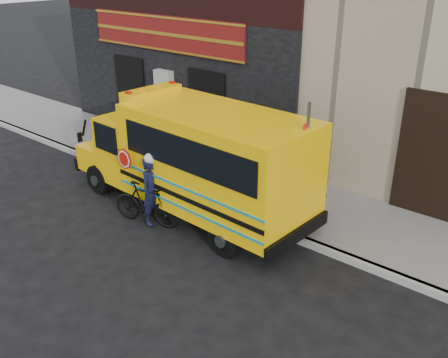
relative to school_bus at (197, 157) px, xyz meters
name	(u,v)px	position (x,y,z in m)	size (l,w,h in m)	color
ground	(154,260)	(0.69, -2.17, -1.51)	(120.00, 120.00, 0.00)	black
curb	(231,213)	(0.69, 0.43, -1.43)	(40.00, 0.20, 0.15)	#9C9D97
sidewalk	(266,192)	(0.69, 1.93, -1.43)	(40.00, 3.00, 0.15)	slate
school_bus	(197,157)	(0.00, 0.00, 0.00)	(6.99, 2.51, 2.92)	black
sign_pole	(304,170)	(2.71, 0.38, 0.29)	(0.08, 0.29, 3.26)	#3C443E
bicycle	(146,204)	(-0.60, -1.17, -0.98)	(0.50, 1.76, 1.06)	black
cyclist	(152,193)	(-0.46, -1.09, -0.68)	(0.61, 0.40, 1.67)	black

